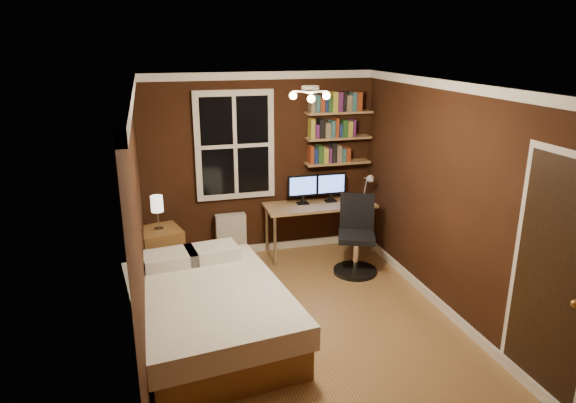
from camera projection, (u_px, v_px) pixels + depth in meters
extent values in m
plane|color=brown|center=(304.00, 324.00, 5.46)|extent=(4.20, 4.20, 0.00)
cube|color=black|center=(260.00, 165.00, 7.02)|extent=(3.20, 0.04, 2.50)
cube|color=black|center=(139.00, 228.00, 4.68)|extent=(0.04, 4.20, 2.50)
cube|color=black|center=(448.00, 200.00, 5.49)|extent=(0.04, 4.20, 2.50)
cube|color=white|center=(307.00, 85.00, 4.71)|extent=(3.20, 4.20, 0.02)
cube|color=white|center=(235.00, 146.00, 6.81)|extent=(1.06, 0.06, 1.46)
sphere|color=#B98541|center=(575.00, 304.00, 3.85)|extent=(0.06, 0.06, 0.06)
cube|color=tan|center=(338.00, 163.00, 7.18)|extent=(0.92, 0.22, 0.03)
cube|color=tan|center=(338.00, 138.00, 7.07)|extent=(0.92, 0.22, 0.03)
cube|color=tan|center=(339.00, 112.00, 6.97)|extent=(0.92, 0.22, 0.03)
cube|color=brown|center=(210.00, 326.00, 5.13)|extent=(1.61, 2.12, 0.31)
cube|color=silver|center=(209.00, 302.00, 5.04)|extent=(1.69, 2.18, 0.24)
cube|color=silver|center=(170.00, 259.00, 5.58)|extent=(0.61, 0.46, 0.14)
cube|color=silver|center=(212.00, 252.00, 5.75)|extent=(0.61, 0.46, 0.14)
cube|color=brown|center=(161.00, 252.00, 6.51)|extent=(0.61, 0.61, 0.63)
cube|color=silver|center=(231.00, 236.00, 7.08)|extent=(0.41, 0.14, 0.62)
cube|color=tan|center=(320.00, 205.00, 7.09)|extent=(1.52, 0.57, 0.04)
cylinder|color=beige|center=(275.00, 241.00, 6.80)|extent=(0.04, 0.04, 0.69)
cylinder|color=beige|center=(373.00, 231.00, 7.15)|extent=(0.04, 0.04, 0.69)
cylinder|color=beige|center=(267.00, 228.00, 7.25)|extent=(0.04, 0.04, 0.69)
cylinder|color=beige|center=(359.00, 220.00, 7.61)|extent=(0.04, 0.04, 0.69)
cylinder|color=black|center=(355.00, 271.00, 6.66)|extent=(0.56, 0.56, 0.05)
cylinder|color=silver|center=(356.00, 254.00, 6.59)|extent=(0.06, 0.06, 0.42)
cube|color=black|center=(357.00, 237.00, 6.52)|extent=(0.59, 0.59, 0.07)
cube|color=black|center=(357.00, 211.00, 6.63)|extent=(0.42, 0.20, 0.48)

